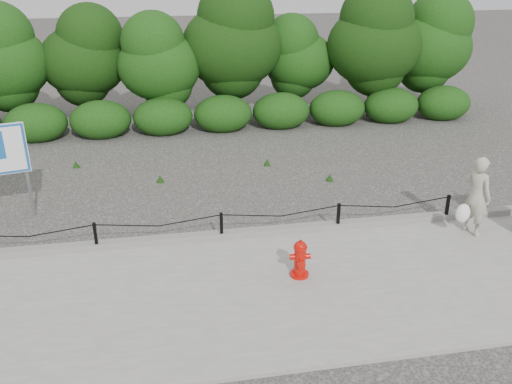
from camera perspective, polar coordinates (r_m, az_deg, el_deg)
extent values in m
plane|color=#2D2B28|center=(11.31, -3.61, -5.32)|extent=(90.00, 90.00, 0.00)
cube|color=gray|center=(9.61, -2.15, -10.85)|extent=(14.00, 4.00, 0.08)
cube|color=slate|center=(11.29, -3.66, -4.53)|extent=(14.00, 0.22, 0.14)
cube|color=black|center=(11.18, -16.52, -4.52)|extent=(0.06, 0.06, 0.60)
cube|color=black|center=(11.14, -3.66, -3.61)|extent=(0.06, 0.06, 0.60)
cube|color=black|center=(11.64, 8.66, -2.57)|extent=(0.06, 0.06, 0.60)
cube|color=black|center=(12.63, 19.48, -1.55)|extent=(0.06, 0.06, 0.60)
cylinder|color=black|center=(11.31, -22.95, -3.90)|extent=(2.50, 0.02, 0.02)
cylinder|color=black|center=(10.99, -10.18, -3.08)|extent=(2.50, 0.02, 0.02)
cylinder|color=black|center=(11.22, 2.66, -2.09)|extent=(2.50, 0.02, 0.02)
cylinder|color=black|center=(11.99, 14.40, -1.10)|extent=(2.50, 0.02, 0.02)
cylinder|color=black|center=(19.98, -24.57, 8.73)|extent=(0.18, 0.18, 2.04)
ellipsoid|color=#204C11|center=(19.71, -25.29, 12.71)|extent=(3.02, 2.61, 3.26)
cylinder|color=black|center=(19.90, -17.26, 9.66)|extent=(0.18, 0.18, 1.97)
ellipsoid|color=#204C11|center=(19.64, -17.76, 13.56)|extent=(2.92, 2.52, 3.15)
cylinder|color=black|center=(18.99, -9.90, 9.57)|extent=(0.18, 0.18, 1.87)
ellipsoid|color=#204C11|center=(18.72, -10.19, 13.46)|extent=(2.77, 2.40, 3.00)
cylinder|color=black|center=(19.49, -2.49, 10.98)|extent=(0.18, 0.18, 2.34)
ellipsoid|color=#204C11|center=(19.19, -2.58, 15.76)|extent=(3.47, 3.00, 3.75)
cylinder|color=black|center=(20.41, 4.46, 10.67)|extent=(0.18, 0.18, 1.75)
ellipsoid|color=#204C11|center=(20.17, 4.57, 14.06)|extent=(2.59, 2.24, 2.80)
cylinder|color=black|center=(20.39, 12.00, 10.99)|extent=(0.18, 0.18, 2.29)
ellipsoid|color=#204C11|center=(20.11, 12.40, 15.43)|extent=(3.39, 2.93, 3.66)
cylinder|color=black|center=(21.71, 17.34, 10.97)|extent=(0.18, 0.18, 2.12)
ellipsoid|color=#204C11|center=(21.46, 17.84, 14.82)|extent=(3.14, 2.71, 3.39)
cylinder|color=red|center=(10.08, 4.58, -8.61)|extent=(0.37, 0.37, 0.06)
cylinder|color=red|center=(9.93, 4.64, -7.21)|extent=(0.23, 0.23, 0.52)
cylinder|color=red|center=(9.79, 4.69, -5.82)|extent=(0.27, 0.27, 0.05)
ellipsoid|color=red|center=(9.77, 4.70, -5.67)|extent=(0.24, 0.24, 0.16)
cylinder|color=red|center=(9.73, 4.71, -5.20)|extent=(0.06, 0.06, 0.05)
cylinder|color=red|center=(9.86, 3.83, -6.83)|extent=(0.10, 0.11, 0.11)
cylinder|color=red|center=(9.91, 5.48, -6.74)|extent=(0.10, 0.11, 0.11)
cylinder|color=red|center=(9.78, 4.79, -7.52)|extent=(0.15, 0.13, 0.14)
cylinder|color=slate|center=(9.84, 4.65, -7.83)|extent=(0.01, 0.05, 0.11)
imported|color=#A3A18C|center=(12.04, 22.23, -0.36)|extent=(0.60, 0.72, 1.70)
ellipsoid|color=white|center=(11.87, 20.94, -2.09)|extent=(0.31, 0.24, 0.41)
cube|color=slate|center=(12.97, -23.03, 2.09)|extent=(0.08, 0.08, 2.23)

